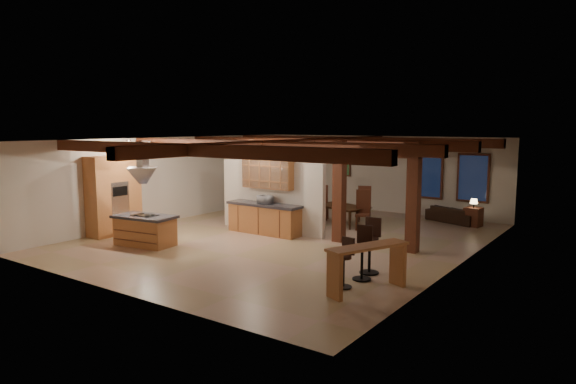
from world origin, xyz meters
name	(u,v)px	position (x,y,z in m)	size (l,w,h in m)	color
ground	(289,238)	(0.00, 0.00, 0.00)	(12.00, 12.00, 0.00)	tan
room_walls	(289,178)	(0.00, 0.00, 1.78)	(12.00, 12.00, 12.00)	beige
ceiling_beams	(289,144)	(0.00, 0.00, 2.76)	(10.00, 12.00, 0.28)	#442111
timber_posts	(375,183)	(2.50, 0.50, 1.76)	(2.50, 0.30, 2.90)	#442111
partition_wall	(272,197)	(-1.00, 0.50, 1.10)	(3.80, 0.18, 2.20)	beige
pantry_cabinet	(114,195)	(-4.67, -2.60, 1.20)	(0.67, 1.60, 2.40)	#A86336
back_counter	(264,218)	(-1.00, 0.11, 0.48)	(2.50, 0.66, 0.94)	#A86336
upper_display_cabinet	(268,173)	(-1.00, 0.31, 1.85)	(1.80, 0.36, 0.95)	#A86336
range_hood	(143,181)	(-2.75, -3.02, 1.78)	(1.10, 1.10, 1.40)	silver
back_windows	(450,177)	(2.80, 5.93, 1.50)	(2.70, 0.07, 1.70)	#442111
framed_art	(343,165)	(-1.50, 5.94, 1.70)	(0.65, 0.05, 0.85)	#442111
recessed_cans	(177,141)	(-2.53, -1.93, 2.87)	(3.16, 2.46, 0.03)	silver
kitchen_island	(145,230)	(-2.75, -3.02, 0.43)	(1.83, 1.15, 0.85)	#A86336
dining_table	(341,215)	(0.22, 2.75, 0.32)	(1.81, 1.01, 0.64)	#371D0D
sofa	(453,215)	(3.17, 5.30, 0.27)	(1.83, 0.72, 0.54)	black
microwave	(265,199)	(-0.96, 0.11, 1.07)	(0.45, 0.31, 0.25)	silver
bar_counter	(368,260)	(4.09, -3.10, 0.64)	(1.13, 1.85, 0.95)	#A86336
side_table	(473,217)	(3.93, 4.97, 0.31)	(0.50, 0.50, 0.62)	#442111
table_lamp	(474,201)	(3.93, 4.97, 0.83)	(0.25, 0.25, 0.29)	black
bar_stool_a	(345,263)	(3.58, -3.11, 0.52)	(0.36, 0.37, 1.03)	black
bar_stool_b	(363,253)	(3.63, -2.41, 0.59)	(0.41, 0.42, 1.16)	black
bar_stool_c	(370,245)	(3.55, -1.87, 0.63)	(0.44, 0.44, 1.25)	black
dining_chairs	(341,206)	(0.22, 2.75, 0.64)	(2.53, 2.53, 1.26)	#442111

